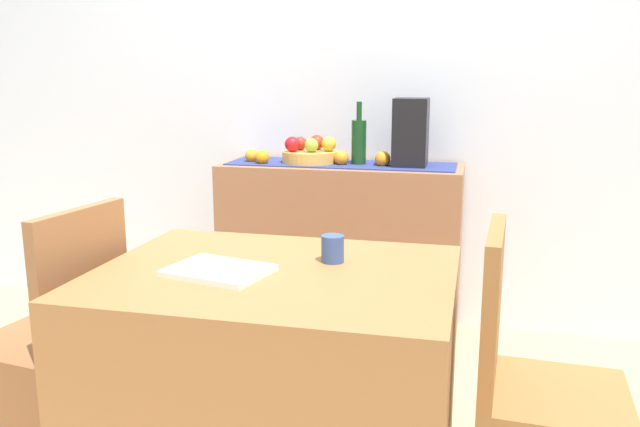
{
  "coord_description": "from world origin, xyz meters",
  "views": [
    {
      "loc": [
        0.62,
        -2.21,
        1.31
      ],
      "look_at": [
        0.0,
        0.37,
        0.74
      ],
      "focal_mm": 36.71,
      "sensor_mm": 36.0,
      "label": 1
    }
  ],
  "objects_px": {
    "wine_bottle": "(359,141)",
    "coffee_maker": "(411,133)",
    "open_book": "(219,271)",
    "dining_table": "(276,386)",
    "fruit_bowl": "(310,157)",
    "coffee_cup": "(333,249)",
    "sideboard_console": "(340,249)",
    "chair_near_window": "(53,389)"
  },
  "relations": [
    {
      "from": "fruit_bowl",
      "to": "wine_bottle",
      "type": "relative_size",
      "value": 0.9
    },
    {
      "from": "fruit_bowl",
      "to": "dining_table",
      "type": "height_order",
      "value": "fruit_bowl"
    },
    {
      "from": "wine_bottle",
      "to": "fruit_bowl",
      "type": "bearing_deg",
      "value": 180.0
    },
    {
      "from": "coffee_maker",
      "to": "chair_near_window",
      "type": "bearing_deg",
      "value": -127.43
    },
    {
      "from": "wine_bottle",
      "to": "dining_table",
      "type": "bearing_deg",
      "value": -90.21
    },
    {
      "from": "wine_bottle",
      "to": "coffee_maker",
      "type": "xyz_separation_m",
      "value": [
        0.25,
        0.0,
        0.05
      ]
    },
    {
      "from": "coffee_maker",
      "to": "coffee_cup",
      "type": "xyz_separation_m",
      "value": [
        -0.11,
        -1.24,
        -0.25
      ]
    },
    {
      "from": "coffee_maker",
      "to": "chair_near_window",
      "type": "distance_m",
      "value": 1.88
    },
    {
      "from": "wine_bottle",
      "to": "coffee_maker",
      "type": "distance_m",
      "value": 0.25
    },
    {
      "from": "chair_near_window",
      "to": "dining_table",
      "type": "bearing_deg",
      "value": 0.16
    },
    {
      "from": "open_book",
      "to": "coffee_cup",
      "type": "height_order",
      "value": "coffee_cup"
    },
    {
      "from": "wine_bottle",
      "to": "coffee_cup",
      "type": "relative_size",
      "value": 3.66
    },
    {
      "from": "dining_table",
      "to": "open_book",
      "type": "distance_m",
      "value": 0.41
    },
    {
      "from": "open_book",
      "to": "chair_near_window",
      "type": "height_order",
      "value": "chair_near_window"
    },
    {
      "from": "open_book",
      "to": "dining_table",
      "type": "bearing_deg",
      "value": 37.69
    },
    {
      "from": "fruit_bowl",
      "to": "wine_bottle",
      "type": "height_order",
      "value": "wine_bottle"
    },
    {
      "from": "wine_bottle",
      "to": "chair_near_window",
      "type": "relative_size",
      "value": 0.34
    },
    {
      "from": "wine_bottle",
      "to": "chair_near_window",
      "type": "height_order",
      "value": "wine_bottle"
    },
    {
      "from": "wine_bottle",
      "to": "coffee_cup",
      "type": "xyz_separation_m",
      "value": [
        0.14,
        -1.24,
        -0.2
      ]
    },
    {
      "from": "sideboard_console",
      "to": "coffee_cup",
      "type": "height_order",
      "value": "sideboard_console"
    },
    {
      "from": "wine_bottle",
      "to": "coffee_cup",
      "type": "distance_m",
      "value": 1.26
    },
    {
      "from": "wine_bottle",
      "to": "coffee_maker",
      "type": "bearing_deg",
      "value": 0.0
    },
    {
      "from": "coffee_maker",
      "to": "fruit_bowl",
      "type": "bearing_deg",
      "value": 180.0
    },
    {
      "from": "sideboard_console",
      "to": "fruit_bowl",
      "type": "relative_size",
      "value": 4.31
    },
    {
      "from": "fruit_bowl",
      "to": "coffee_maker",
      "type": "height_order",
      "value": "coffee_maker"
    },
    {
      "from": "wine_bottle",
      "to": "sideboard_console",
      "type": "bearing_deg",
      "value": 180.0
    },
    {
      "from": "wine_bottle",
      "to": "dining_table",
      "type": "relative_size",
      "value": 0.29
    },
    {
      "from": "coffee_maker",
      "to": "coffee_cup",
      "type": "height_order",
      "value": "coffee_maker"
    },
    {
      "from": "coffee_maker",
      "to": "open_book",
      "type": "bearing_deg",
      "value": -105.71
    },
    {
      "from": "sideboard_console",
      "to": "wine_bottle",
      "type": "height_order",
      "value": "wine_bottle"
    },
    {
      "from": "open_book",
      "to": "chair_near_window",
      "type": "relative_size",
      "value": 0.31
    },
    {
      "from": "fruit_bowl",
      "to": "coffee_maker",
      "type": "bearing_deg",
      "value": 0.0
    },
    {
      "from": "sideboard_console",
      "to": "dining_table",
      "type": "xyz_separation_m",
      "value": [
        0.08,
        -1.36,
        -0.06
      ]
    },
    {
      "from": "fruit_bowl",
      "to": "coffee_maker",
      "type": "xyz_separation_m",
      "value": [
        0.5,
        0.0,
        0.13
      ]
    },
    {
      "from": "open_book",
      "to": "coffee_cup",
      "type": "distance_m",
      "value": 0.36
    },
    {
      "from": "sideboard_console",
      "to": "coffee_cup",
      "type": "bearing_deg",
      "value": -79.43
    },
    {
      "from": "fruit_bowl",
      "to": "coffee_cup",
      "type": "distance_m",
      "value": 1.3
    },
    {
      "from": "fruit_bowl",
      "to": "dining_table",
      "type": "bearing_deg",
      "value": -79.97
    },
    {
      "from": "coffee_maker",
      "to": "dining_table",
      "type": "relative_size",
      "value": 0.31
    },
    {
      "from": "wine_bottle",
      "to": "chair_near_window",
      "type": "xyz_separation_m",
      "value": [
        -0.8,
        -1.37,
        -0.72
      ]
    },
    {
      "from": "sideboard_console",
      "to": "open_book",
      "type": "bearing_deg",
      "value": -92.63
    },
    {
      "from": "fruit_bowl",
      "to": "open_book",
      "type": "xyz_separation_m",
      "value": [
        0.09,
        -1.43,
        -0.15
      ]
    }
  ]
}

